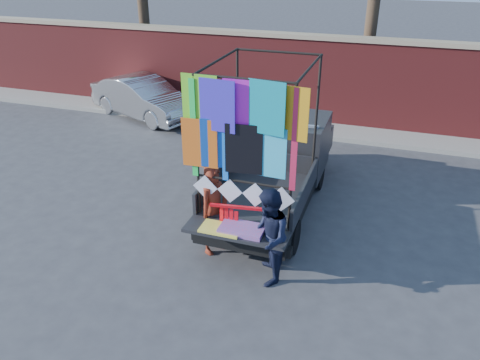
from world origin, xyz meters
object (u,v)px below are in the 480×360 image
(sedan, at_px, (144,98))
(man, at_px, (268,237))
(pickup_truck, at_px, (280,161))
(woman, at_px, (215,210))

(sedan, xyz_separation_m, man, (5.82, -6.51, 0.19))
(man, bearing_deg, pickup_truck, 174.55)
(pickup_truck, bearing_deg, sedan, 145.37)
(woman, distance_m, man, 1.20)
(pickup_truck, distance_m, man, 2.91)
(pickup_truck, xyz_separation_m, sedan, (-5.28, 3.64, -0.18))
(sedan, height_order, woman, woman)
(pickup_truck, bearing_deg, woman, -102.90)
(pickup_truck, bearing_deg, man, -79.15)
(pickup_truck, height_order, woman, pickup_truck)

